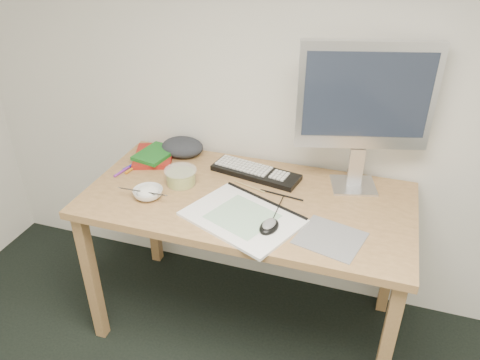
{
  "coord_description": "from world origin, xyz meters",
  "views": [
    {
      "loc": [
        0.29,
        -0.19,
        1.84
      ],
      "look_at": [
        -0.23,
        1.43,
        0.83
      ],
      "focal_mm": 35.0,
      "sensor_mm": 36.0,
      "label": 1
    }
  ],
  "objects_px": {
    "desk": "(247,212)",
    "rice_bowl": "(148,193)",
    "sketchpad": "(242,218)",
    "monitor": "(365,101)",
    "keyboard": "(256,173)"
  },
  "relations": [
    {
      "from": "sketchpad",
      "to": "rice_bowl",
      "type": "height_order",
      "value": "rice_bowl"
    },
    {
      "from": "monitor",
      "to": "sketchpad",
      "type": "bearing_deg",
      "value": -150.01
    },
    {
      "from": "sketchpad",
      "to": "rice_bowl",
      "type": "bearing_deg",
      "value": -160.34
    },
    {
      "from": "desk",
      "to": "rice_bowl",
      "type": "bearing_deg",
      "value": -161.39
    },
    {
      "from": "sketchpad",
      "to": "monitor",
      "type": "height_order",
      "value": "monitor"
    },
    {
      "from": "rice_bowl",
      "to": "sketchpad",
      "type": "bearing_deg",
      "value": -3.59
    },
    {
      "from": "sketchpad",
      "to": "keyboard",
      "type": "distance_m",
      "value": 0.36
    },
    {
      "from": "desk",
      "to": "rice_bowl",
      "type": "distance_m",
      "value": 0.44
    },
    {
      "from": "sketchpad",
      "to": "monitor",
      "type": "distance_m",
      "value": 0.68
    },
    {
      "from": "desk",
      "to": "keyboard",
      "type": "relative_size",
      "value": 3.39
    },
    {
      "from": "rice_bowl",
      "to": "desk",
      "type": "bearing_deg",
      "value": 18.61
    },
    {
      "from": "desk",
      "to": "sketchpad",
      "type": "distance_m",
      "value": 0.19
    },
    {
      "from": "sketchpad",
      "to": "monitor",
      "type": "xyz_separation_m",
      "value": [
        0.39,
        0.39,
        0.4
      ]
    },
    {
      "from": "desk",
      "to": "sketchpad",
      "type": "height_order",
      "value": "sketchpad"
    },
    {
      "from": "sketchpad",
      "to": "keyboard",
      "type": "relative_size",
      "value": 1.05
    }
  ]
}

